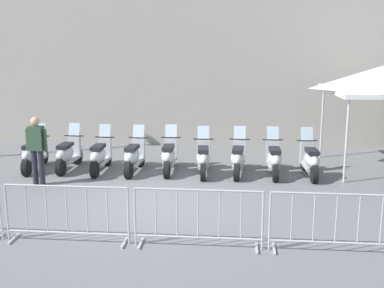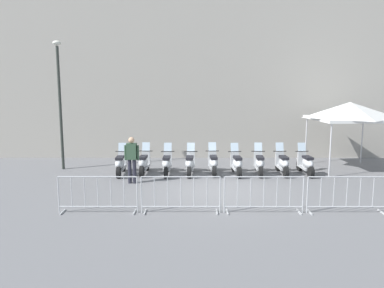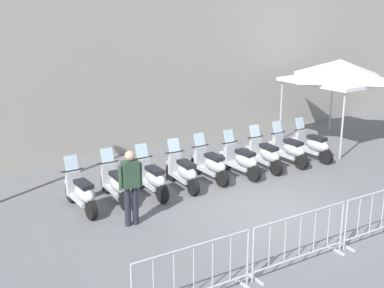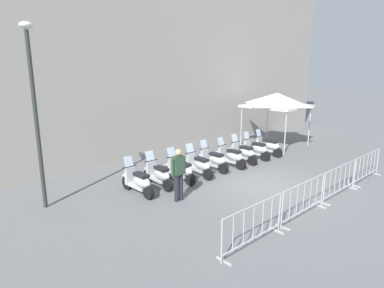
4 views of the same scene
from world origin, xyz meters
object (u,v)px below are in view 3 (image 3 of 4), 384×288
Objects in this scene: motorcycle_1 at (116,184)px; motorcycle_6 at (265,155)px; barrier_segment_0 at (194,275)px; barrier_segment_2 at (383,213)px; motorcycle_2 at (152,179)px; barrier_segment_1 at (300,240)px; motorcycle_7 at (289,150)px; motorcycle_4 at (211,165)px; motorcycle_5 at (241,161)px; officer_near_row_end at (131,184)px; motorcycle_0 at (82,193)px; canopy_tent at (340,71)px; motorcycle_3 at (183,172)px; motorcycle_8 at (312,146)px.

motorcycle_1 and motorcycle_6 have the same top height.
barrier_segment_2 is at bearing -3.39° from barrier_segment_0.
barrier_segment_1 is (0.43, -4.66, 0.07)m from motorcycle_2.
motorcycle_7 is at bearing 33.12° from barrier_segment_0.
motorcycle_7 is at bearing -4.47° from motorcycle_4.
motorcycle_5 is 4.27m from officer_near_row_end.
barrier_segment_0 is at bearing -112.91° from motorcycle_2.
motorcycle_2 and motorcycle_4 have the same top height.
motorcycle_5 is (4.70, -0.28, 0.00)m from motorcycle_0.
officer_near_row_end is (0.60, -1.35, 0.53)m from motorcycle_0.
motorcycle_2 is at bearing -175.83° from canopy_tent.
motorcycle_5 reaches higher than barrier_segment_1.
motorcycle_4 and motorcycle_5 have the same top height.
officer_near_row_end is (-5.98, -1.04, 0.53)m from motorcycle_7.
officer_near_row_end is at bearing -168.65° from canopy_tent.
motorcycle_6 is at bearing -2.76° from motorcycle_0.
motorcycle_1 is 1.00× the size of motorcycle_7.
canopy_tent reaches higher than officer_near_row_end.
motorcycle_1 is 0.76× the size of barrier_segment_0.
officer_near_row_end is (-1.71, 3.42, 0.45)m from barrier_segment_1.
motorcycle_2 is at bearing 176.84° from motorcycle_3.
motorcycle_1 is 1.88m from motorcycle_3.
motorcycle_1 is 1.00× the size of motorcycle_4.
motorcycle_8 is (3.75, -0.30, 0.00)m from motorcycle_4.
motorcycle_1 is at bearing 173.41° from motorcycle_3.
barrier_segment_2 is at bearing -112.74° from motorcycle_7.
motorcycle_6 is 1.00× the size of motorcycle_8.
motorcycle_3 is 4.71m from motorcycle_8.
barrier_segment_0 is at bearing -90.46° from motorcycle_0.
motorcycle_0 reaches higher than barrier_segment_1.
motorcycle_6 is at bearing -169.54° from canopy_tent.
barrier_segment_1 is 0.76× the size of canopy_tent.
motorcycle_6 is at bearing 0.74° from motorcycle_5.
motorcycle_1 is at bearing 176.20° from motorcycle_7.
motorcycle_2 is 1.00× the size of motorcycle_6.
canopy_tent reaches higher than barrier_segment_2.
motorcycle_5 is 1.00× the size of motorcycle_8.
barrier_segment_0 is 11.10m from canopy_tent.
barrier_segment_0 is (-2.85, -4.47, 0.07)m from motorcycle_3.
motorcycle_7 is at bearing -2.35° from motorcycle_6.
motorcycle_4 is at bearing -1.37° from motorcycle_0.
motorcycle_2 and motorcycle_8 have the same top height.
motorcycle_6 is at bearing -4.09° from motorcycle_1.
motorcycle_5 is 1.88m from motorcycle_7.
motorcycle_6 and motorcycle_7 have the same top height.
barrier_segment_1 is 1.00× the size of barrier_segment_2.
motorcycle_6 reaches higher than barrier_segment_0.
officer_near_row_end reaches higher than motorcycle_2.
motorcycle_2 is 0.58× the size of canopy_tent.
canopy_tent is at bearing 14.29° from motorcycle_7.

